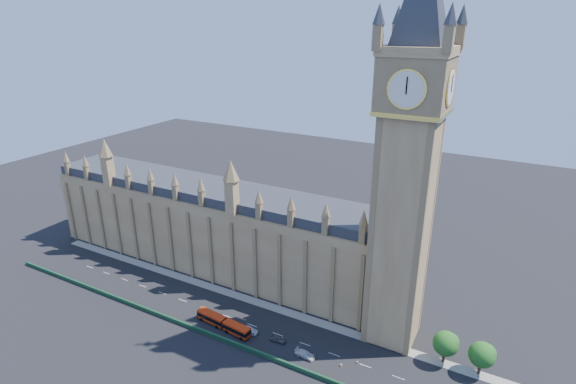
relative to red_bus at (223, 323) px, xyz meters
The scene contains 15 objects.
ground 5.24m from the red_bus, 66.31° to the left, with size 400.00×400.00×0.00m, color black.
palace_westminster 37.25m from the red_bus, 130.85° to the left, with size 120.00×20.00×28.00m.
elizabeth_tower 68.98m from the red_bus, 24.91° to the left, with size 20.59×20.59×105.00m.
bridge_parapet 4.94m from the red_bus, 65.49° to the right, with size 160.00×0.60×1.20m, color #1E4C2D.
kerb_north 14.30m from the red_bus, 81.87° to the left, with size 160.00×3.00×0.16m, color gray.
tree_east_near 56.34m from the red_bus, 15.14° to the left, with size 6.00×6.00×8.50m.
tree_east_far 64.07m from the red_bus, 13.26° to the left, with size 6.00×6.00×8.50m.
red_bus is the anchor object (origin of this frame).
car_grey 15.63m from the red_bus, ahead, with size 1.70×4.23×1.44m, color #44464C.
car_silver 7.35m from the red_bus, 12.77° to the left, with size 1.59×4.56×1.50m, color #A2A5A9.
car_white 24.03m from the red_bus, ahead, with size 2.13×5.23×1.52m, color silver.
cone_a 16.38m from the red_bus, 11.54° to the left, with size 0.50×0.50×0.78m.
cone_b 16.20m from the red_bus, ahead, with size 0.51×0.51×0.76m.
cone_c 33.06m from the red_bus, ahead, with size 0.55×0.55×0.78m.
cone_d 36.31m from the red_bus, ahead, with size 0.42×0.42×0.66m.
Camera 1 is at (60.16, -83.35, 76.76)m, focal length 28.00 mm.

